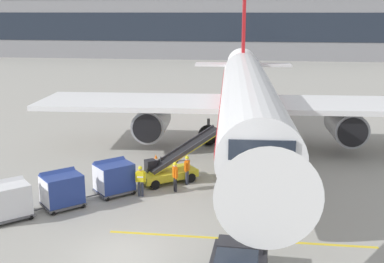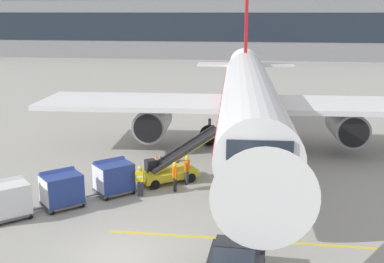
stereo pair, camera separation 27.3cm
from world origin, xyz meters
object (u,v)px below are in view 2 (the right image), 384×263
baggage_cart_second (61,189)px  safety_cone_engine_keepout (174,156)px  parked_airplane (249,98)px  belt_loader (171,167)px  safety_cone_wingtip (157,160)px  baggage_cart_third (8,199)px  ground_crew_by_carts (175,175)px  ground_crew_marshaller (140,179)px  baggage_cart_lead (113,177)px  ground_crew_wingwalker (187,168)px  ground_crew_by_loader (124,171)px

baggage_cart_second → safety_cone_engine_keepout: bearing=62.7°
parked_airplane → belt_loader: (-4.33, -7.66, -2.98)m
belt_loader → safety_cone_wingtip: belt_loader is taller
baggage_cart_second → baggage_cart_third: 2.67m
baggage_cart_second → ground_crew_by_carts: baggage_cart_second is taller
ground_crew_marshaller → baggage_cart_lead: bearing=174.3°
belt_loader → safety_cone_engine_keepout: size_ratio=6.90×
baggage_cart_third → safety_cone_wingtip: 10.74m
parked_airplane → baggage_cart_second: bearing=-127.0°
baggage_cart_lead → safety_cone_wingtip: bearing=76.4°
belt_loader → ground_crew_wingwalker: belt_loader is taller
belt_loader → ground_crew_marshaller: belt_loader is taller
belt_loader → baggage_cart_second: bearing=-136.7°
ground_crew_by_loader → safety_cone_engine_keepout: size_ratio=2.42×
baggage_cart_lead → safety_cone_engine_keepout: baggage_cart_lead is taller
ground_crew_marshaller → safety_cone_wingtip: ground_crew_marshaller is taller
parked_airplane → ground_crew_by_carts: (-3.81, -9.33, -2.85)m
safety_cone_wingtip → ground_crew_marshaller: bearing=-87.1°
baggage_cart_second → baggage_cart_lead: bearing=45.8°
baggage_cart_lead → baggage_cart_third: size_ratio=1.00×
parked_airplane → belt_loader: bearing=-119.5°
belt_loader → baggage_cart_third: belt_loader is taller
belt_loader → ground_crew_wingwalker: size_ratio=2.85×
ground_crew_marshaller → safety_cone_engine_keepout: bearing=83.8°
baggage_cart_lead → baggage_cart_second: 3.06m
baggage_cart_lead → baggage_cart_second: size_ratio=1.00×
ground_crew_by_loader → belt_loader: bearing=28.4°
safety_cone_wingtip → baggage_cart_second: bearing=-114.5°
parked_airplane → ground_crew_wingwalker: 9.17m
baggage_cart_third → safety_cone_wingtip: baggage_cart_third is taller
ground_crew_by_loader → safety_cone_engine_keepout: bearing=69.2°
parked_airplane → baggage_cart_second: size_ratio=15.91×
baggage_cart_third → ground_crew_by_carts: 8.86m
baggage_cart_second → ground_crew_by_loader: bearing=53.7°
baggage_cart_lead → ground_crew_wingwalker: 4.35m
ground_crew_by_carts → baggage_cart_lead: bearing=-166.5°
ground_crew_marshaller → ground_crew_by_loader: bearing=135.7°
ground_crew_wingwalker → safety_cone_engine_keepout: 4.58m
ground_crew_by_loader → safety_cone_engine_keepout: ground_crew_by_loader is taller
ground_crew_by_loader → ground_crew_by_carts: size_ratio=1.00×
safety_cone_engine_keepout → ground_crew_wingwalker: bearing=-69.9°
baggage_cart_second → safety_cone_engine_keepout: baggage_cart_second is taller
baggage_cart_lead → safety_cone_wingtip: 5.50m
ground_crew_by_loader → ground_crew_marshaller: (1.28, -1.25, 0.00)m
baggage_cart_second → ground_crew_marshaller: 4.22m
ground_crew_marshaller → safety_cone_wingtip: size_ratio=2.28×
ground_crew_by_loader → ground_crew_marshaller: 1.80m
baggage_cart_second → safety_cone_wingtip: baggage_cart_second is taller
baggage_cart_third → safety_cone_engine_keepout: 12.11m
parked_airplane → ground_crew_by_loader: parked_airplane is taller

